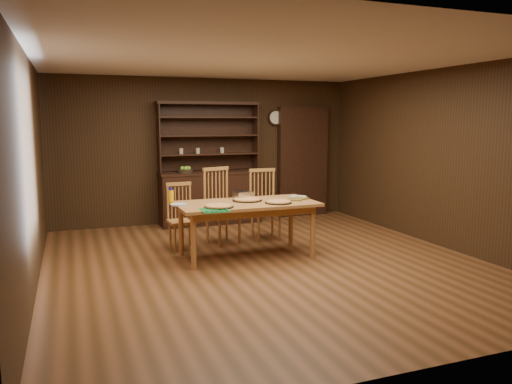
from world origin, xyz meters
name	(u,v)px	position (x,y,z in m)	size (l,w,h in m)	color
floor	(267,263)	(0.00, 0.00, 0.00)	(6.00, 6.00, 0.00)	brown
room_shell	(267,142)	(0.00, 0.00, 1.58)	(6.00, 6.00, 6.00)	white
china_hutch	(210,191)	(0.00, 2.75, 0.60)	(1.84, 0.52, 2.17)	#321910
doorway	(302,162)	(1.90, 2.90, 1.05)	(1.00, 0.18, 2.10)	#321910
wall_clock	(275,118)	(1.35, 2.96, 1.90)	(0.30, 0.05, 0.30)	#321910
dining_table	(246,208)	(-0.13, 0.43, 0.67)	(1.88, 0.94, 0.75)	#C17A43
chair_left	(181,214)	(-0.87, 1.21, 0.50)	(0.41, 0.39, 0.95)	#B7803E
chair_center	(220,203)	(-0.24, 1.32, 0.61)	(0.58, 0.57, 1.14)	#B7803E
chair_right	(264,202)	(0.49, 1.36, 0.58)	(0.46, 0.44, 1.09)	#B7803E
pizza_left	(219,206)	(-0.59, 0.17, 0.77)	(0.38, 0.38, 0.04)	black
pizza_right	(278,202)	(0.24, 0.20, 0.77)	(0.36, 0.36, 0.04)	black
pizza_center	(247,200)	(-0.08, 0.54, 0.77)	(0.41, 0.41, 0.04)	black
cooling_rack	(215,210)	(-0.71, -0.03, 0.76)	(0.31, 0.31, 0.01)	#0DAC54
plate_left	(179,204)	(-1.03, 0.53, 0.76)	(0.23, 0.23, 0.02)	white
plate_right	(298,197)	(0.71, 0.58, 0.76)	(0.26, 0.26, 0.02)	white
foil_dish	(243,195)	(-0.06, 0.76, 0.80)	(0.25, 0.18, 0.10)	silver
juice_bottle	(171,196)	(-1.10, 0.69, 0.85)	(0.07, 0.07, 0.21)	#FFB30D
pot_holder_a	(299,198)	(0.66, 0.43, 0.76)	(0.21, 0.21, 0.02)	#A21B12
pot_holder_b	(294,200)	(0.56, 0.37, 0.76)	(0.20, 0.20, 0.02)	#A21B12
fruit_bowl	(185,170)	(-0.46, 2.69, 0.98)	(0.29, 0.29, 0.12)	black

